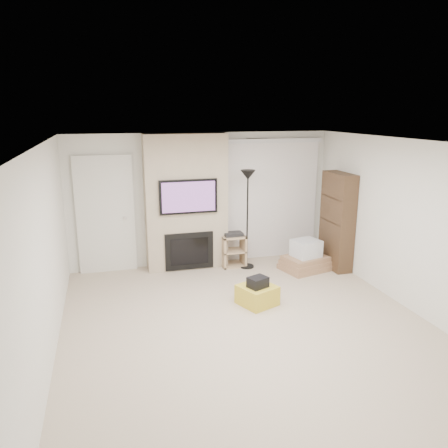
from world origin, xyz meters
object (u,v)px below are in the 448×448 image
object	(u,v)px
bookshelf	(337,221)
av_stand	(233,248)
floor_lamp	(248,192)
box_stack	(306,258)
ottoman	(257,295)

from	to	relation	value
bookshelf	av_stand	bearing A→B (deg)	162.29
floor_lamp	av_stand	distance (m)	1.14
box_stack	bookshelf	bearing A→B (deg)	-2.18
box_stack	bookshelf	distance (m)	0.91
av_stand	box_stack	distance (m)	1.37
av_stand	floor_lamp	bearing A→B (deg)	-32.82
floor_lamp	bookshelf	distance (m)	1.76
ottoman	av_stand	size ratio (longest dim) A/B	0.76
floor_lamp	box_stack	size ratio (longest dim) A/B	1.88
box_stack	bookshelf	world-z (taller)	bookshelf
floor_lamp	box_stack	distance (m)	1.66
ottoman	bookshelf	world-z (taller)	bookshelf
ottoman	floor_lamp	world-z (taller)	floor_lamp
floor_lamp	av_stand	bearing A→B (deg)	147.18
ottoman	av_stand	xyz separation A→B (m)	(0.14, 1.75, 0.20)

